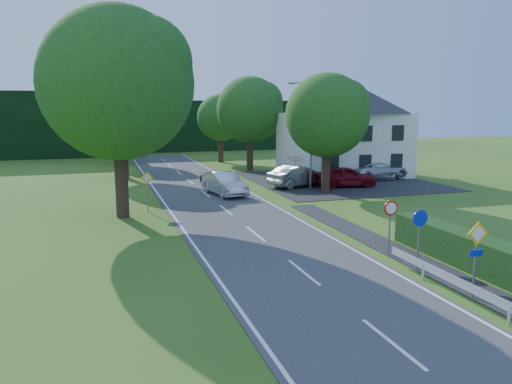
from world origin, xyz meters
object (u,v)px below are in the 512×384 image
object	(u,v)px
motorcycle	(202,178)
parked_car_silver_b	(377,170)
parked_car_silver_a	(298,176)
parked_car_red	(346,176)
moving_car	(225,184)
parasol	(296,168)
streetlight	(310,130)

from	to	relation	value
motorcycle	parked_car_silver_b	xyz separation A→B (m)	(14.80, -2.08, 0.30)
parked_car_silver_b	parked_car_silver_a	bearing A→B (deg)	93.21
parked_car_red	moving_car	bearing A→B (deg)	102.08
parked_car_silver_a	parasol	xyz separation A→B (m)	(0.91, 2.75, 0.25)
motorcycle	parasol	xyz separation A→B (m)	(7.79, -0.92, 0.59)
streetlight	motorcycle	size ratio (longest dim) A/B	4.33
motorcycle	streetlight	bearing A→B (deg)	-29.29
streetlight	moving_car	xyz separation A→B (m)	(-6.84, -0.87, -3.64)
streetlight	parked_car_red	world-z (taller)	streetlight
streetlight	parked_car_silver_b	distance (m)	8.69
moving_car	motorcycle	size ratio (longest dim) A/B	2.59
motorcycle	parked_car_silver_b	world-z (taller)	parked_car_silver_b
parked_car_red	parked_car_silver_a	distance (m)	3.68
moving_car	parasol	distance (m)	8.63
parked_car_red	parked_car_silver_a	world-z (taller)	parked_car_silver_a
streetlight	moving_car	size ratio (longest dim) A/B	1.67
parked_car_silver_a	parked_car_red	bearing A→B (deg)	-129.80
streetlight	parasol	xyz separation A→B (m)	(0.44, 3.75, -3.35)
moving_car	parked_car_silver_b	world-z (taller)	moving_car
moving_car	parked_car_red	bearing A→B (deg)	-5.88
parasol	streetlight	bearing A→B (deg)	-96.70
parked_car_silver_a	parasol	size ratio (longest dim) A/B	2.10
parked_car_silver_a	motorcycle	bearing A→B (deg)	41.96
motorcycle	parked_car_silver_a	bearing A→B (deg)	-24.93
parked_car_red	parked_car_silver_b	world-z (taller)	parked_car_red
parked_car_silver_a	parasol	bearing A→B (deg)	-38.20
moving_car	parked_car_red	size ratio (longest dim) A/B	1.02
motorcycle	parked_car_silver_a	distance (m)	7.81
parasol	parked_car_silver_a	bearing A→B (deg)	-108.26
parked_car_red	parked_car_silver_a	bearing A→B (deg)	78.63
parked_car_silver_a	parasol	distance (m)	2.91
streetlight	motorcycle	bearing A→B (deg)	147.54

